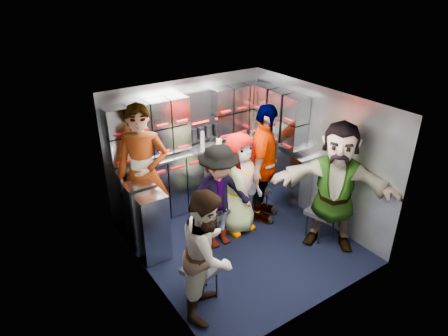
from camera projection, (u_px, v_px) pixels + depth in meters
floor at (241, 242)px, 5.85m from camera, size 3.00×3.00×0.00m
wall_back at (188, 143)px, 6.50m from camera, size 2.80×0.04×2.10m
wall_left at (146, 210)px, 4.69m from camera, size 0.04×3.00×2.10m
wall_right at (316, 155)px, 6.08m from camera, size 0.04×3.00×2.10m
ceiling at (244, 104)px, 4.92m from camera, size 2.80×3.00×0.02m
cart_bank_back at (195, 178)px, 6.59m from camera, size 2.68×0.38×0.99m
cart_bank_left at (147, 221)px, 5.45m from camera, size 0.38×0.76×0.99m
counter at (194, 149)px, 6.36m from camera, size 2.68×0.42×0.03m
locker_bank_back at (191, 120)px, 6.19m from camera, size 2.68×0.28×0.82m
locker_bank_right at (280, 116)px, 6.33m from camera, size 0.28×1.00×0.82m
right_cabinet at (280, 174)px, 6.70m from camera, size 0.28×1.20×1.00m
coffee_niche at (199, 118)px, 6.33m from camera, size 0.46×0.16×0.84m
red_latch_strip at (201, 161)px, 6.27m from camera, size 2.60×0.02×0.03m
jump_seat_near_left at (201, 271)px, 4.70m from camera, size 0.47×0.46×0.45m
jump_seat_mid_left at (212, 214)px, 5.78m from camera, size 0.48×0.47×0.46m
jump_seat_center at (231, 203)px, 6.12m from camera, size 0.45×0.44×0.41m
jump_seat_mid_right at (256, 190)px, 6.40m from camera, size 0.44×0.42×0.46m
jump_seat_near_right at (321, 213)px, 5.79m from camera, size 0.48×0.47×0.47m
attendant_standing at (143, 174)px, 5.60m from camera, size 0.88×0.81×2.02m
attendant_arc_a at (208, 253)px, 4.40m from camera, size 0.96×0.95×1.56m
attendant_arc_b at (219, 197)px, 5.48m from camera, size 1.03×0.62×1.55m
attendant_arc_c at (239, 184)px, 5.80m from camera, size 0.81×0.57×1.57m
attendant_arc_d at (264, 165)px, 6.02m from camera, size 1.14×1.06×1.88m
attendant_arc_e at (335, 187)px, 5.43m from camera, size 1.53×1.68×1.87m
bottle_left at (138, 156)px, 5.77m from camera, size 0.07×0.07×0.27m
bottle_mid at (202, 140)px, 6.32m from camera, size 0.07×0.07×0.26m
bottle_right at (252, 127)px, 6.81m from camera, size 0.06×0.06×0.27m
cup_left at (137, 162)px, 5.78m from camera, size 0.08×0.08×0.10m
cup_right at (219, 141)px, 6.50m from camera, size 0.09×0.09×0.09m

